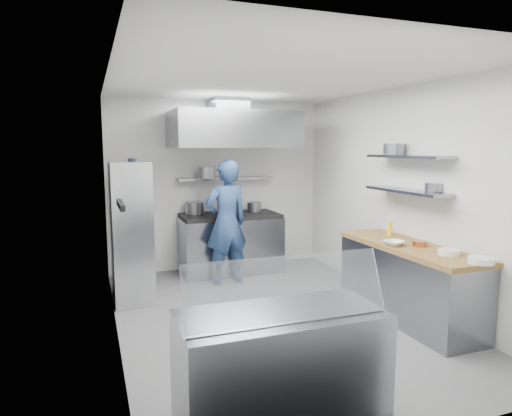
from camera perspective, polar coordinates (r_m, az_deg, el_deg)
name	(u,v)px	position (r m, az deg, el deg)	size (l,w,h in m)	color
floor	(273,316)	(5.68, 2.13, -13.37)	(5.00, 5.00, 0.00)	#525255
ceiling	(274,79)	(5.36, 2.29, 15.82)	(5.00, 5.00, 0.00)	silver
wall_back	(217,185)	(7.70, -4.86, 2.88)	(3.60, 0.02, 2.80)	white
wall_front	(417,244)	(3.20, 19.45, -4.31)	(3.60, 0.02, 2.80)	white
wall_left	(113,209)	(4.95, -17.45, -0.11)	(5.00, 0.02, 2.80)	white
wall_right	(401,196)	(6.25, 17.68, 1.43)	(5.00, 0.02, 2.80)	white
gas_range	(230,245)	(7.49, -3.23, -4.59)	(1.60, 0.80, 0.90)	gray
cooktop	(230,216)	(7.40, -3.26, -0.96)	(1.57, 0.78, 0.06)	black
stock_pot_left	(195,208)	(7.43, -7.67, 0.03)	(0.30, 0.30, 0.20)	slate
stock_pot_mid	(228,207)	(7.35, -3.58, 0.16)	(0.33, 0.33, 0.24)	slate
stock_pot_right	(254,207)	(7.64, -0.23, 0.16)	(0.24, 0.24, 0.16)	slate
over_range_shelf	(226,178)	(7.57, -3.82, 3.72)	(1.60, 0.30, 0.04)	gray
shelf_pot_a	(207,173)	(7.32, -6.14, 4.42)	(0.27, 0.27, 0.18)	slate
extractor_hood	(233,130)	(7.16, -2.93, 9.75)	(1.90, 1.15, 0.55)	gray
hood_duct	(228,106)	(7.39, -3.48, 12.63)	(0.55, 0.55, 0.24)	slate
red_firebox	(142,186)	(7.41, -14.11, 2.65)	(0.22, 0.10, 0.26)	red
chef	(226,222)	(6.78, -3.73, -1.81)	(0.67, 0.44, 1.85)	navy
wire_rack	(131,231)	(6.29, -15.36, -2.82)	(0.50, 0.90, 1.85)	silver
rack_bin_a	(132,243)	(6.14, -15.19, -4.24)	(0.15, 0.18, 0.16)	white
rack_bin_b	(128,201)	(6.46, -15.66, 0.81)	(0.13, 0.16, 0.14)	yellow
rack_jar	(132,165)	(6.19, -15.19, 5.19)	(0.11, 0.11, 0.18)	black
knife_strip	(121,205)	(4.04, -16.57, 0.39)	(0.04, 0.55, 0.05)	black
prep_counter_base	(407,284)	(5.78, 18.41, -9.02)	(0.62, 2.00, 0.84)	gray
prep_counter_top	(409,247)	(5.67, 18.60, -4.65)	(0.65, 2.04, 0.06)	brown
plate_stack_a	(481,260)	(5.03, 26.32, -5.88)	(0.25, 0.25, 0.06)	white
plate_stack_b	(449,252)	(5.28, 22.98, -5.09)	(0.23, 0.23, 0.06)	white
copper_pan	(420,244)	(5.61, 19.80, -4.20)	(0.17, 0.17, 0.06)	#BC6035
squeeze_bottle	(390,229)	(6.11, 16.37, -2.54)	(0.07, 0.07, 0.18)	yellow
mixing_bowl	(394,243)	(5.55, 16.84, -4.22)	(0.23, 0.23, 0.06)	white
wall_shelf_lower	(406,191)	(5.90, 18.27, 2.04)	(0.30, 1.30, 0.04)	gray
wall_shelf_upper	(408,157)	(5.88, 18.44, 6.11)	(0.30, 1.30, 0.04)	gray
shelf_pot_c	(434,187)	(5.71, 21.37, 2.42)	(0.21, 0.21, 0.10)	slate
shelf_pot_d	(394,149)	(6.15, 16.89, 7.07)	(0.27, 0.27, 0.14)	slate
display_case	(280,368)	(3.55, 3.07, -19.37)	(1.50, 0.70, 0.85)	gray
display_glass	(288,288)	(3.21, 4.00, -9.97)	(1.47, 0.02, 0.45)	silver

